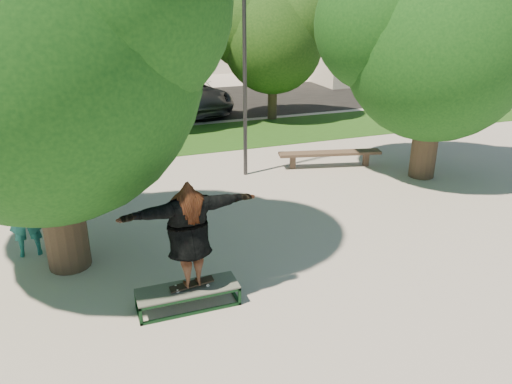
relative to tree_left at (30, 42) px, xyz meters
name	(u,v)px	position (x,y,z in m)	size (l,w,h in m)	color
ground	(277,253)	(4.29, -1.09, -4.42)	(120.00, 120.00, 0.00)	#ABA39D
grass_strip	(208,137)	(5.29, 8.41, -4.41)	(30.00, 4.00, 0.02)	#214914
asphalt_strip	(154,106)	(4.29, 14.91, -4.42)	(40.00, 8.00, 0.01)	black
tree_left	(30,42)	(0.00, 0.00, 0.00)	(6.96, 5.95, 7.12)	#38281E
tree_right	(434,37)	(10.21, 1.99, -0.33)	(6.24, 5.33, 6.51)	#38281E
bg_tree_mid	(135,26)	(3.22, 10.98, -0.41)	(5.76, 4.92, 6.24)	#38281E
bg_tree_right	(271,37)	(8.73, 10.47, -0.93)	(5.04, 4.31, 5.43)	#38281E
lamppost	(245,71)	(5.29, 3.91, -1.27)	(0.25, 0.15, 6.11)	#2D2D30
side_building	(398,12)	(22.29, 20.91, -0.42)	(15.00, 10.00, 8.00)	silver
grind_box	(188,297)	(2.05, -2.35, -4.23)	(1.80, 0.60, 0.38)	#103219
skater_rig	(189,234)	(2.13, -2.35, -3.00)	(2.43, 0.85, 2.01)	white
bystander	(25,214)	(-0.68, 0.71, -3.48)	(0.69, 0.45, 1.89)	#19615C
bench	(330,154)	(8.07, 3.66, -4.00)	(3.31, 1.18, 0.51)	brown
car_dark	(66,101)	(0.24, 13.77, -3.66)	(1.62, 4.64, 1.53)	black
car_grey	(186,94)	(5.61, 13.39, -3.61)	(2.68, 5.81, 1.61)	#505055
car_silver_b	(165,94)	(4.79, 14.36, -3.73)	(1.93, 4.75, 1.38)	silver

